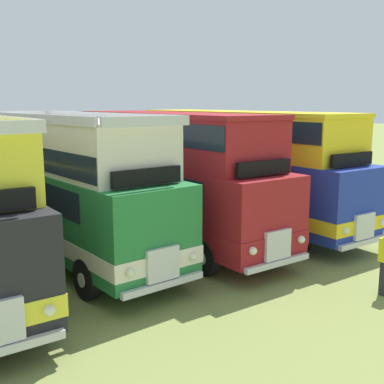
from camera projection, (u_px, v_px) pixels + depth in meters
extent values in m
cube|color=silver|center=(0.00, 351.00, 8.25)|extent=(2.30, 0.18, 0.16)
sphere|color=#EAEACC|center=(49.00, 311.00, 8.69)|extent=(0.22, 0.22, 0.22)
cylinder|color=black|center=(36.00, 306.00, 10.27)|extent=(0.30, 1.04, 1.04)
cylinder|color=silver|center=(43.00, 304.00, 10.35)|extent=(0.03, 0.36, 0.36)
cube|color=#237538|center=(70.00, 204.00, 14.91)|extent=(2.95, 10.03, 2.30)
cube|color=silver|center=(70.00, 223.00, 15.02)|extent=(2.99, 10.07, 0.44)
cube|color=#19232D|center=(63.00, 184.00, 15.10)|extent=(2.87, 7.63, 0.76)
cube|color=#19232D|center=(159.00, 211.00, 11.03)|extent=(2.20, 0.20, 0.90)
cube|color=silver|center=(163.00, 264.00, 11.18)|extent=(0.90, 0.16, 0.80)
cube|color=silver|center=(164.00, 285.00, 11.25)|extent=(2.30, 0.24, 0.16)
sphere|color=#EAEACC|center=(193.00, 257.00, 11.73)|extent=(0.22, 0.22, 0.22)
sphere|color=#EAEACC|center=(130.00, 273.00, 10.62)|extent=(0.22, 0.22, 0.22)
cube|color=silver|center=(63.00, 143.00, 14.75)|extent=(2.81, 9.12, 1.50)
cube|color=silver|center=(147.00, 121.00, 10.99)|extent=(2.40, 0.21, 0.24)
cube|color=silver|center=(17.00, 114.00, 17.67)|extent=(2.40, 0.21, 0.24)
cube|color=silver|center=(97.00, 116.00, 15.34)|extent=(0.51, 9.02, 0.24)
cube|color=silver|center=(23.00, 117.00, 13.86)|extent=(0.51, 9.02, 0.24)
cube|color=#19232D|center=(64.00, 153.00, 14.80)|extent=(2.84, 9.03, 0.64)
cube|color=black|center=(147.00, 177.00, 11.27)|extent=(1.90, 0.21, 0.40)
cylinder|color=black|center=(162.00, 260.00, 13.26)|extent=(0.33, 1.05, 1.04)
cylinder|color=silver|center=(167.00, 259.00, 13.35)|extent=(0.04, 0.36, 0.36)
cylinder|color=black|center=(87.00, 279.00, 11.84)|extent=(0.33, 1.05, 1.04)
cylinder|color=silver|center=(81.00, 280.00, 11.75)|extent=(0.04, 0.36, 0.36)
cylinder|color=black|center=(64.00, 217.00, 18.25)|extent=(0.33, 1.05, 1.04)
cylinder|color=silver|center=(67.00, 216.00, 18.35)|extent=(0.04, 0.36, 0.36)
cylinder|color=black|center=(2.00, 227.00, 16.84)|extent=(0.33, 1.05, 1.04)
cube|color=maroon|center=(174.00, 194.00, 16.63)|extent=(2.65, 10.02, 2.30)
cube|color=maroon|center=(174.00, 211.00, 16.74)|extent=(2.69, 10.06, 0.44)
cube|color=#19232D|center=(167.00, 175.00, 16.84)|extent=(2.64, 7.62, 0.76)
cube|color=#19232D|center=(276.00, 198.00, 12.56)|extent=(2.20, 0.13, 0.90)
cube|color=silver|center=(278.00, 245.00, 12.70)|extent=(0.90, 0.13, 0.80)
cube|color=silver|center=(278.00, 263.00, 12.77)|extent=(2.30, 0.17, 0.16)
sphere|color=#EAEACC|center=(301.00, 239.00, 13.21)|extent=(0.22, 0.22, 0.22)
sphere|color=#EAEACC|center=(253.00, 251.00, 12.18)|extent=(0.22, 0.22, 0.22)
cube|color=maroon|center=(169.00, 139.00, 16.48)|extent=(2.53, 9.11, 1.50)
cube|color=maroon|center=(169.00, 115.00, 16.33)|extent=(2.59, 9.22, 0.14)
cube|color=#19232D|center=(169.00, 130.00, 16.42)|extent=(2.57, 9.02, 0.68)
cube|color=black|center=(264.00, 168.00, 12.81)|extent=(1.90, 0.15, 0.40)
cylinder|color=black|center=(265.00, 244.00, 14.79)|extent=(0.30, 1.04, 1.04)
cylinder|color=silver|center=(269.00, 243.00, 14.87)|extent=(0.03, 0.36, 0.36)
cylinder|color=black|center=(206.00, 258.00, 13.48)|extent=(0.30, 1.04, 1.04)
cylinder|color=silver|center=(202.00, 259.00, 13.39)|extent=(0.03, 0.36, 0.36)
cylinder|color=black|center=(155.00, 207.00, 20.06)|extent=(0.30, 1.04, 1.04)
cylinder|color=silver|center=(158.00, 206.00, 20.14)|extent=(0.03, 0.36, 0.36)
cylinder|color=black|center=(105.00, 214.00, 18.75)|extent=(0.30, 1.04, 1.04)
cylinder|color=silver|center=(101.00, 214.00, 18.66)|extent=(0.03, 0.36, 0.36)
cube|color=#1E339E|center=(242.00, 182.00, 19.10)|extent=(2.75, 11.38, 2.30)
cube|color=yellow|center=(242.00, 197.00, 19.21)|extent=(2.79, 11.42, 0.44)
cube|color=#19232D|center=(236.00, 166.00, 19.31)|extent=(2.72, 8.98, 0.76)
cube|color=#19232D|center=(364.00, 186.00, 14.46)|extent=(2.20, 0.15, 0.90)
cube|color=silver|center=(364.00, 226.00, 14.61)|extent=(0.90, 0.14, 0.80)
cube|color=silver|center=(364.00, 242.00, 14.67)|extent=(2.30, 0.19, 0.16)
sphere|color=#EAEACC|center=(382.00, 222.00, 15.11)|extent=(0.22, 0.22, 0.22)
sphere|color=#EAEACC|center=(346.00, 231.00, 14.09)|extent=(0.22, 0.22, 0.22)
cube|color=yellow|center=(239.00, 134.00, 18.95)|extent=(2.63, 10.48, 1.50)
cube|color=yellow|center=(239.00, 113.00, 18.80)|extent=(2.69, 10.58, 0.14)
cube|color=#19232D|center=(239.00, 126.00, 18.89)|extent=(2.67, 10.38, 0.68)
cube|color=black|center=(352.00, 159.00, 14.72)|extent=(1.90, 0.16, 0.40)
cylinder|color=black|center=(343.00, 228.00, 16.69)|extent=(0.30, 1.05, 1.04)
cylinder|color=silver|center=(345.00, 227.00, 16.77)|extent=(0.03, 0.36, 0.36)
cylinder|color=black|center=(297.00, 238.00, 15.39)|extent=(0.30, 1.05, 1.04)
cylinder|color=silver|center=(294.00, 239.00, 15.31)|extent=(0.03, 0.36, 0.36)
cylinder|color=black|center=(207.00, 193.00, 23.08)|extent=(0.30, 1.05, 1.04)
cylinder|color=silver|center=(210.00, 193.00, 23.16)|extent=(0.03, 0.36, 0.36)
cylinder|color=black|center=(167.00, 198.00, 21.78)|extent=(0.30, 1.05, 1.04)
cylinder|color=silver|center=(164.00, 199.00, 21.70)|extent=(0.03, 0.36, 0.36)
cylinder|color=#23232D|center=(384.00, 278.00, 12.11)|extent=(0.24, 0.24, 0.90)
cylinder|color=#8C704C|center=(64.00, 189.00, 24.16)|extent=(0.08, 0.08, 1.05)
cylinder|color=#8C704C|center=(177.00, 177.00, 28.18)|extent=(0.08, 0.08, 1.05)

